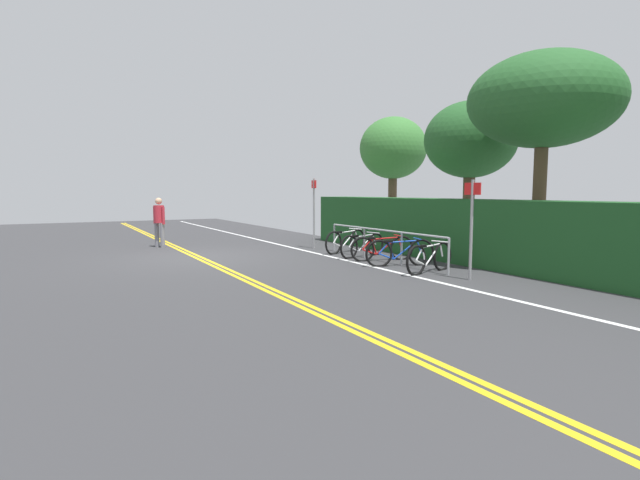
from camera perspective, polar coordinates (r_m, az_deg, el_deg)
ground_plane at (r=13.44m, az=-14.39°, el=-2.08°), size 35.38×11.78×0.05m
centre_line_yellow_inner at (r=13.42m, az=-14.72°, el=-1.99°), size 31.84×0.10×0.00m
centre_line_yellow_outer at (r=13.46m, az=-14.06°, el=-1.95°), size 31.84×0.10×0.00m
bike_lane_stripe_white at (r=14.57m, az=-2.13°, el=-1.19°), size 31.84×0.12×0.00m
bike_rack at (r=12.31m, az=7.38°, el=0.32°), size 4.79×0.05×0.82m
bicycle_0 at (r=13.95m, az=3.08°, el=-0.14°), size 0.66×1.71×0.71m
bicycle_1 at (r=13.06m, az=5.07°, el=-0.64°), size 0.54×1.68×0.68m
bicycle_2 at (r=12.44m, az=7.41°, el=-0.99°), size 0.55×1.72×0.68m
bicycle_3 at (r=11.59m, az=9.50°, el=-1.48°), size 0.66×1.66×0.69m
bicycle_4 at (r=10.78m, az=12.91°, el=-2.08°), size 0.53×1.63×0.70m
pedestrian at (r=16.03m, az=-18.59°, el=2.37°), size 0.44×0.32×1.58m
sign_post_near at (r=14.90m, az=-0.73°, el=4.03°), size 0.36×0.08×2.17m
sign_post_far at (r=10.01m, az=17.59°, el=2.35°), size 0.36×0.09×2.01m
hedge_backdrop at (r=12.34m, az=18.11°, el=0.94°), size 13.74×1.08×1.58m
tree_near_left at (r=18.40m, az=8.69°, el=10.65°), size 2.49×2.49×4.53m
tree_mid at (r=15.11m, az=17.45°, el=11.18°), size 2.70×2.70×4.42m
tree_far_right at (r=12.52m, az=25.05°, el=14.69°), size 3.39×3.39×4.92m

